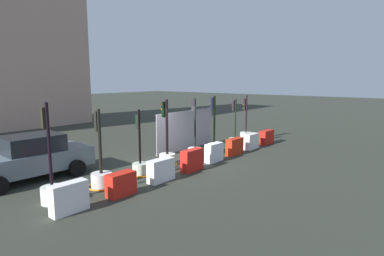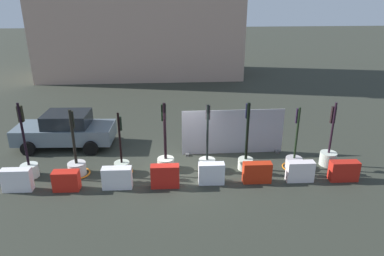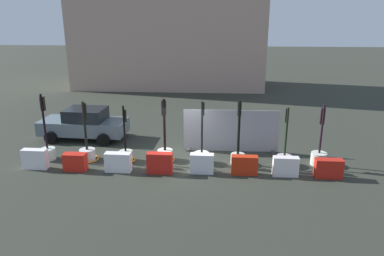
{
  "view_description": "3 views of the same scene",
  "coord_description": "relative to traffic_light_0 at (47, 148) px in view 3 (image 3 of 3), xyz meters",
  "views": [
    {
      "loc": [
        -10.98,
        -9.49,
        3.79
      ],
      "look_at": [
        0.57,
        -0.37,
        1.52
      ],
      "focal_mm": 30.18,
      "sensor_mm": 36.0,
      "label": 1
    },
    {
      "loc": [
        -0.65,
        -13.4,
        7.04
      ],
      "look_at": [
        0.34,
        0.35,
        1.67
      ],
      "focal_mm": 33.37,
      "sensor_mm": 36.0,
      "label": 2
    },
    {
      "loc": [
        1.47,
        -15.55,
        6.52
      ],
      "look_at": [
        0.47,
        -0.19,
        1.63
      ],
      "focal_mm": 34.11,
      "sensor_mm": 36.0,
      "label": 3
    }
  ],
  "objects": [
    {
      "name": "ground_plane",
      "position": [
        6.22,
        0.27,
        -0.57
      ],
      "size": [
        120.0,
        120.0,
        0.0
      ],
      "primitive_type": "plane",
      "color": "#2E3129"
    },
    {
      "name": "traffic_light_0",
      "position": [
        0.0,
        0.0,
        0.0
      ],
      "size": [
        0.68,
        0.68,
        3.1
      ],
      "color": "silver",
      "rests_on": "ground_plane"
    },
    {
      "name": "traffic_light_1",
      "position": [
        1.84,
        0.06,
        -0.15
      ],
      "size": [
        1.01,
        1.01,
        2.76
      ],
      "color": "silver",
      "rests_on": "ground_plane"
    },
    {
      "name": "traffic_light_2",
      "position": [
        3.65,
        0.03,
        -0.19
      ],
      "size": [
        0.86,
        0.86,
        2.61
      ],
      "color": "beige",
      "rests_on": "ground_plane"
    },
    {
      "name": "traffic_light_3",
      "position": [
        5.44,
        0.24,
        -0.06
      ],
      "size": [
        0.88,
        0.88,
        2.9
      ],
      "color": "silver",
      "rests_on": "ground_plane"
    },
    {
      "name": "traffic_light_4",
      "position": [
        7.14,
        0.0,
        -0.1
      ],
      "size": [
        0.68,
        0.68,
        2.86
      ],
      "color": "silver",
      "rests_on": "ground_plane"
    },
    {
      "name": "traffic_light_5",
      "position": [
        8.76,
        0.02,
        0.03
      ],
      "size": [
        0.63,
        0.63,
        2.91
      ],
      "color": "beige",
      "rests_on": "ground_plane"
    },
    {
      "name": "traffic_light_6",
      "position": [
        10.82,
        -0.01,
        -0.2
      ],
      "size": [
        0.94,
        0.94,
        2.67
      ],
      "color": "#B3AAAB",
      "rests_on": "ground_plane"
    },
    {
      "name": "traffic_light_7",
      "position": [
        12.36,
        0.15,
        -0.07
      ],
      "size": [
        0.69,
        0.69,
        2.79
      ],
      "color": "beige",
      "rests_on": "ground_plane"
    },
    {
      "name": "construction_barrier_0",
      "position": [
        -0.07,
        -1.07,
        -0.13
      ],
      "size": [
        1.08,
        0.39,
        0.88
      ],
      "color": "white",
      "rests_on": "ground_plane"
    },
    {
      "name": "construction_barrier_1",
      "position": [
        1.73,
        -1.14,
        -0.19
      ],
      "size": [
        0.97,
        0.47,
        0.76
      ],
      "color": "red",
      "rests_on": "ground_plane"
    },
    {
      "name": "construction_barrier_2",
      "position": [
        3.61,
        -1.14,
        -0.15
      ],
      "size": [
        1.11,
        0.43,
        0.84
      ],
      "color": "white",
      "rests_on": "ground_plane"
    },
    {
      "name": "construction_barrier_3",
      "position": [
        5.41,
        -1.2,
        -0.12
      ],
      "size": [
        1.08,
        0.4,
        0.9
      ],
      "color": "red",
      "rests_on": "ground_plane"
    },
    {
      "name": "construction_barrier_4",
      "position": [
        7.19,
        -1.07,
        -0.14
      ],
      "size": [
        1.0,
        0.4,
        0.86
      ],
      "color": "white",
      "rests_on": "ground_plane"
    },
    {
      "name": "construction_barrier_5",
      "position": [
        8.97,
        -1.09,
        -0.15
      ],
      "size": [
        1.1,
        0.4,
        0.83
      ],
      "color": "red",
      "rests_on": "ground_plane"
    },
    {
      "name": "construction_barrier_6",
      "position": [
        10.67,
        -1.13,
        -0.15
      ],
      "size": [
        1.06,
        0.39,
        0.83
      ],
      "color": "silver",
      "rests_on": "ground_plane"
    },
    {
      "name": "construction_barrier_7",
      "position": [
        12.4,
        -1.19,
        -0.16
      ],
      "size": [
        1.12,
        0.44,
        0.81
      ],
      "color": "red",
      "rests_on": "ground_plane"
    },
    {
      "name": "car_grey_saloon",
      "position": [
        0.73,
        2.95,
        0.26
      ],
      "size": [
        4.63,
        2.4,
        1.68
      ],
      "color": "slate",
      "rests_on": "ground_plane"
    },
    {
      "name": "building_main_facade",
      "position": [
        3.48,
        18.14,
        7.01
      ],
      "size": [
        17.37,
        6.44,
        15.12
      ],
      "color": "tan",
      "rests_on": "ground_plane"
    },
    {
      "name": "site_fence_panel",
      "position": [
        8.49,
        1.61,
        0.43
      ],
      "size": [
        4.6,
        0.5,
        2.08
      ],
      "color": "#9997A0",
      "rests_on": "ground_plane"
    }
  ]
}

